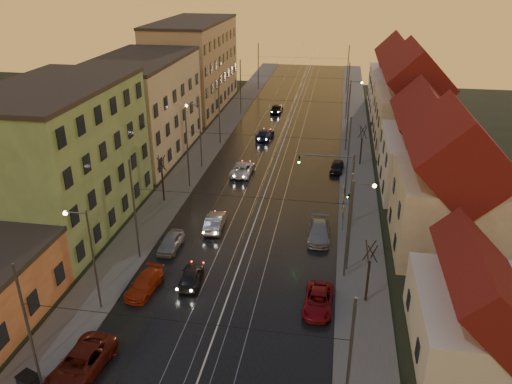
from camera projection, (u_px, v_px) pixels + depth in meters
The scene contains 48 objects.
ground at pixel (212, 341), 33.21m from camera, with size 160.00×160.00×0.00m, color black.
road at pixel (282, 145), 69.04m from camera, with size 16.00×120.00×0.04m, color black.
sidewalk_left at pixel (212, 140), 70.51m from camera, with size 4.00×120.00×0.15m, color #4C4C4C.
sidewalk_right at pixel (356, 148), 67.52m from camera, with size 4.00×120.00×0.15m, color #4C4C4C.
tram_rail_0 at pixel (267, 144), 69.36m from camera, with size 0.06×120.00×0.03m, color gray.
tram_rail_1 at pixel (277, 144), 69.14m from camera, with size 0.06×120.00×0.03m, color gray.
tram_rail_2 at pixel (288, 145), 68.91m from camera, with size 0.06×120.00×0.03m, color gray.
tram_rail_3 at pixel (298, 145), 68.70m from camera, with size 0.06×120.00×0.03m, color gray.
apartment_left_1 at pixel (61, 160), 45.65m from camera, with size 10.00×18.00×13.00m, color #618554.
apartment_left_2 at pixel (142, 108), 63.78m from camera, with size 10.00×20.00×12.00m, color #BBAA91.
apartment_left_3 at pixel (194, 66), 84.87m from camera, with size 10.00×24.00×14.00m, color tan.
house_right_0 at pixel (482, 314), 31.23m from camera, with size 8.16×10.20×5.80m.
house_right_1 at pixel (450, 192), 41.83m from camera, with size 8.67×10.20×10.80m.
house_right_2 at pixel (427, 149), 53.82m from camera, with size 9.18×12.24×9.20m.
house_right_3 at pixel (412, 103), 66.77m from camera, with size 9.18×14.28×11.50m.
house_right_4 at pixel (399, 81), 83.22m from camera, with size 9.18×16.32×10.00m.
catenary_pole_l_0 at pixel (30, 333), 27.23m from camera, with size 0.16×0.16×9.00m, color #595B60.
catenary_pole_r_0 at pixel (348, 372), 24.66m from camera, with size 0.16×0.16×9.00m, color #595B60.
catenary_pole_l_1 at pixel (135, 211), 40.68m from camera, with size 0.16×0.16×9.00m, color #595B60.
catenary_pole_r_1 at pixel (348, 228), 38.10m from camera, with size 0.16×0.16×9.00m, color #595B60.
catenary_pole_l_2 at pixel (187, 149), 54.12m from camera, with size 0.16×0.16×9.00m, color #595B60.
catenary_pole_r_2 at pixel (348, 159), 51.55m from camera, with size 0.16×0.16×9.00m, color #595B60.
catenary_pole_l_3 at pixel (219, 112), 67.56m from camera, with size 0.16×0.16×9.00m, color #595B60.
catenary_pole_r_3 at pixel (348, 118), 64.99m from camera, with size 0.16×0.16×9.00m, color #595B60.
catenary_pole_l_4 at pixel (241, 88), 81.00m from camera, with size 0.16×0.16×9.00m, color #595B60.
catenary_pole_r_4 at pixel (348, 92), 78.43m from camera, with size 0.16×0.16×9.00m, color #595B60.
catenary_pole_l_5 at pixel (258, 67), 97.13m from camera, with size 0.16×0.16×9.00m, color #595B60.
catenary_pole_r_5 at pixel (348, 70), 94.56m from camera, with size 0.16×0.16×9.00m, color #595B60.
street_lamp_0 at pixel (88, 251), 34.32m from camera, with size 1.75×0.32×8.00m.
street_lamp_1 at pixel (355, 218), 38.76m from camera, with size 1.75×0.32×8.00m.
street_lamp_2 at pixel (198, 129), 59.41m from camera, with size 1.75×0.32×8.00m.
street_lamp_3 at pixel (352, 102), 71.02m from camera, with size 1.75×0.32×8.00m.
traffic_light_mast at pixel (341, 180), 46.22m from camera, with size 5.30×0.32×7.20m.
bare_tree_0 at pixel (163, 180), 51.61m from camera, with size 1.09×1.09×5.11m.
bare_tree_1 at pixel (368, 274), 36.02m from camera, with size 1.09×1.09×5.11m.
bare_tree_2 at pixel (361, 146), 61.08m from camera, with size 1.09×1.09×5.11m.
driving_car_0 at pixel (191, 276), 38.95m from camera, with size 1.56×3.88×1.32m, color black.
driving_car_1 at pixel (215, 222), 47.00m from camera, with size 1.52×4.36×1.44m, color gray.
driving_car_2 at pixel (243, 169), 59.21m from camera, with size 2.26×4.91×1.36m, color #BDBDBD.
driving_car_3 at pixel (265, 134), 71.21m from camera, with size 1.93×4.76×1.38m, color #151F41.
driving_car_4 at pixel (277, 108), 83.65m from camera, with size 1.73×4.29×1.46m, color black.
parked_left_1 at pixel (81, 364), 30.28m from camera, with size 2.48×5.37×1.49m, color #54150E.
parked_left_2 at pixel (144, 284), 38.08m from camera, with size 1.72×4.23×1.23m, color #AE3011.
parked_left_3 at pixel (171, 242), 43.70m from camera, with size 1.57×3.91×1.33m, color #939498.
parked_right_0 at pixel (318, 301), 36.16m from camera, with size 2.06×4.47×1.24m, color maroon.
parked_right_1 at pixel (319, 231), 45.34m from camera, with size 1.97×4.85×1.41m, color #98999D.
parked_right_2 at pixel (337, 167), 59.92m from camera, with size 1.45×3.61×1.23m, color black.
dumpster at pixel (30, 384), 28.91m from camera, with size 1.20×0.80×1.10m, color black.
Camera 1 is at (7.16, -25.18, 22.91)m, focal length 35.00 mm.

